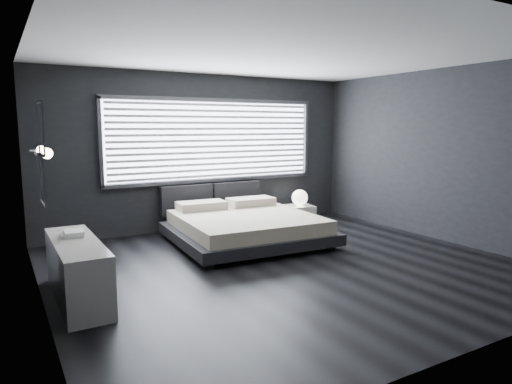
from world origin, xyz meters
TOP-DOWN VIEW (x-y plane):
  - room at (0.00, 0.00)m, footprint 6.04×6.00m
  - window at (0.20, 2.70)m, footprint 4.14×0.09m
  - headboard at (0.09, 2.64)m, footprint 1.96×0.16m
  - sconce_near at (-2.88, 0.05)m, footprint 0.18×0.11m
  - sconce_far at (-2.88, 0.65)m, footprint 0.18×0.11m
  - wall_art_upper at (-2.98, -0.55)m, footprint 0.01×0.48m
  - wall_art_lower at (-2.98, -0.30)m, footprint 0.01×0.48m
  - bed at (0.10, 1.36)m, footprint 2.42×2.32m
  - nightstand at (1.72, 2.21)m, footprint 0.65×0.56m
  - orb_lamp at (1.76, 2.20)m, footprint 0.31×0.31m
  - dresser at (-2.65, 0.12)m, footprint 0.47×1.64m
  - book_stack at (-2.64, 0.37)m, footprint 0.28×0.34m

SIDE VIEW (x-z plane):
  - nightstand at x=1.72m, z-range 0.00..0.34m
  - bed at x=0.10m, z-range -0.02..0.57m
  - dresser at x=-2.65m, z-range 0.00..0.65m
  - orb_lamp at x=1.76m, z-range 0.34..0.65m
  - headboard at x=0.09m, z-range 0.31..0.83m
  - book_stack at x=-2.64m, z-range 0.65..0.72m
  - wall_art_lower at x=-2.98m, z-range 1.14..1.62m
  - room at x=0.00m, z-range 0.00..2.80m
  - sconce_near at x=-2.88m, z-range 1.55..1.66m
  - sconce_far at x=-2.88m, z-range 1.55..1.66m
  - window at x=0.20m, z-range 0.85..2.37m
  - wall_art_upper at x=-2.98m, z-range 1.61..2.09m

